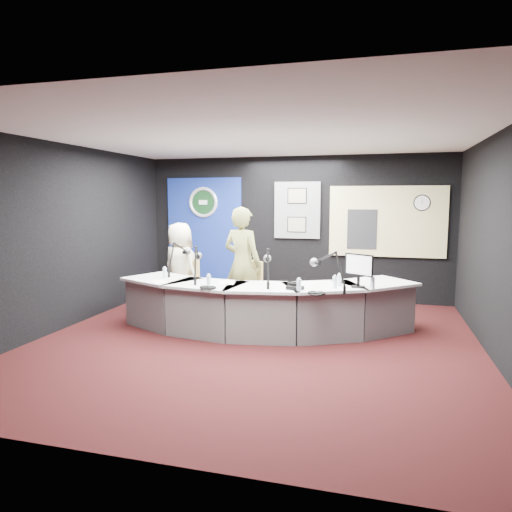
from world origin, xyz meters
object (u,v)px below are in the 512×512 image
(broadcast_desk, at_px, (261,306))
(armchair_right, at_px, (242,287))
(armchair_left, at_px, (181,287))
(person_woman, at_px, (242,264))
(person_man, at_px, (180,267))

(broadcast_desk, bearing_deg, armchair_right, 128.59)
(armchair_left, relative_size, person_woman, 0.47)
(armchair_left, height_order, person_man, person_man)
(broadcast_desk, xyz_separation_m, armchair_right, (-0.47, 0.59, 0.16))
(armchair_right, bearing_deg, armchair_left, -157.22)
(armchair_right, relative_size, person_woman, 0.58)
(broadcast_desk, bearing_deg, person_woman, 128.59)
(person_woman, bearing_deg, person_man, 5.45)
(armchair_right, xyz_separation_m, person_woman, (0.00, 0.00, 0.39))
(armchair_left, distance_m, person_man, 0.35)
(armchair_right, distance_m, person_man, 1.26)
(broadcast_desk, bearing_deg, armchair_left, 153.81)
(armchair_left, xyz_separation_m, armchair_right, (1.21, -0.23, 0.10))
(broadcast_desk, height_order, armchair_left, armchair_left)
(armchair_right, height_order, person_man, person_man)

